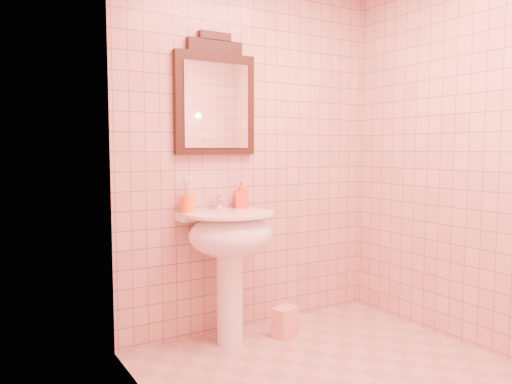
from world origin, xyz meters
TOP-DOWN VIEW (x-y plane):
  - back_wall at (0.00, 1.10)m, footprint 2.00×0.02m
  - pedestal_sink at (-0.31, 0.87)m, footprint 0.58×0.58m
  - faucet at (-0.31, 1.01)m, footprint 0.04×0.16m
  - mirror at (-0.31, 1.07)m, footprint 0.57×0.06m
  - toothbrush_cup at (-0.54, 1.02)m, footprint 0.09×0.09m
  - soap_dispenser at (-0.14, 1.03)m, footprint 0.11×0.11m
  - towel at (0.07, 0.79)m, footprint 0.19×0.15m

SIDE VIEW (x-z plane):
  - towel at x=0.07m, z-range 0.00..0.20m
  - pedestal_sink at x=-0.31m, z-range 0.23..1.09m
  - toothbrush_cup at x=-0.54m, z-range 0.82..1.02m
  - faucet at x=-0.31m, z-range 0.87..0.97m
  - soap_dispenser at x=-0.14m, z-range 0.86..1.05m
  - back_wall at x=0.00m, z-range 0.00..2.50m
  - mirror at x=-0.31m, z-range 1.20..2.00m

